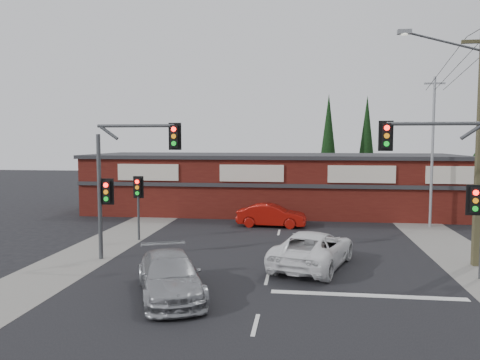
# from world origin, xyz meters

# --- Properties ---
(ground) EXTENTS (120.00, 120.00, 0.00)m
(ground) POSITION_xyz_m (0.00, 0.00, 0.00)
(ground) COLOR black
(ground) RESTS_ON ground
(road_strip) EXTENTS (14.00, 70.00, 0.01)m
(road_strip) POSITION_xyz_m (0.00, 5.00, 0.01)
(road_strip) COLOR black
(road_strip) RESTS_ON ground
(verge_left) EXTENTS (3.00, 70.00, 0.02)m
(verge_left) POSITION_xyz_m (-8.50, 5.00, 0.01)
(verge_left) COLOR gray
(verge_left) RESTS_ON ground
(verge_right) EXTENTS (3.00, 70.00, 0.02)m
(verge_right) POSITION_xyz_m (8.50, 5.00, 0.01)
(verge_right) COLOR gray
(verge_right) RESTS_ON ground
(stop_line) EXTENTS (6.50, 0.35, 0.01)m
(stop_line) POSITION_xyz_m (3.50, -1.50, 0.01)
(stop_line) COLOR silver
(stop_line) RESTS_ON ground
(white_suv) EXTENTS (3.96, 5.86, 1.49)m
(white_suv) POSITION_xyz_m (1.75, 1.98, 0.74)
(white_suv) COLOR white
(white_suv) RESTS_ON ground
(silver_suv) EXTENTS (3.67, 5.24, 1.41)m
(silver_suv) POSITION_xyz_m (-3.10, -2.39, 0.70)
(silver_suv) COLOR #9A9C9F
(silver_suv) RESTS_ON ground
(red_sedan) EXTENTS (4.25, 1.74, 1.37)m
(red_sedan) POSITION_xyz_m (-0.54, 10.82, 0.69)
(red_sedan) COLOR #991009
(red_sedan) RESTS_ON ground
(lane_dashes) EXTENTS (0.12, 42.11, 0.01)m
(lane_dashes) POSITION_xyz_m (0.00, 2.25, 0.01)
(lane_dashes) COLOR silver
(lane_dashes) RESTS_ON ground
(shop_building) EXTENTS (27.30, 8.40, 4.22)m
(shop_building) POSITION_xyz_m (-0.99, 16.99, 2.13)
(shop_building) COLOR #46120E
(shop_building) RESTS_ON ground
(conifer_near) EXTENTS (1.80, 1.80, 9.25)m
(conifer_near) POSITION_xyz_m (3.50, 24.00, 5.48)
(conifer_near) COLOR #2D2116
(conifer_near) RESTS_ON ground
(conifer_far) EXTENTS (1.80, 1.80, 9.25)m
(conifer_far) POSITION_xyz_m (7.00, 26.00, 5.48)
(conifer_far) COLOR #2D2116
(conifer_far) RESTS_ON ground
(traffic_mast_left) EXTENTS (3.77, 0.27, 5.97)m
(traffic_mast_left) POSITION_xyz_m (-6.43, 2.00, 3.93)
(traffic_mast_left) COLOR #47494C
(traffic_mast_left) RESTS_ON ground
(traffic_mast_right) EXTENTS (3.96, 0.27, 5.97)m
(traffic_mast_right) POSITION_xyz_m (6.86, 1.00, 3.95)
(traffic_mast_right) COLOR #47494C
(traffic_mast_right) RESTS_ON ground
(pedestal_signal) EXTENTS (0.55, 0.27, 3.38)m
(pedestal_signal) POSITION_xyz_m (-7.20, 6.01, 2.41)
(pedestal_signal) COLOR #47494C
(pedestal_signal) RESTS_ON ground
(utility_pole) EXTENTS (4.38, 0.59, 10.00)m
(utility_pole) POSITION_xyz_m (8.36, 2.99, 5.40)
(utility_pole) COLOR #4E482C
(utility_pole) RESTS_ON ground
(steel_pole) EXTENTS (1.20, 0.16, 9.00)m
(steel_pole) POSITION_xyz_m (9.00, 12.00, 4.70)
(steel_pole) COLOR gray
(steel_pole) RESTS_ON ground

